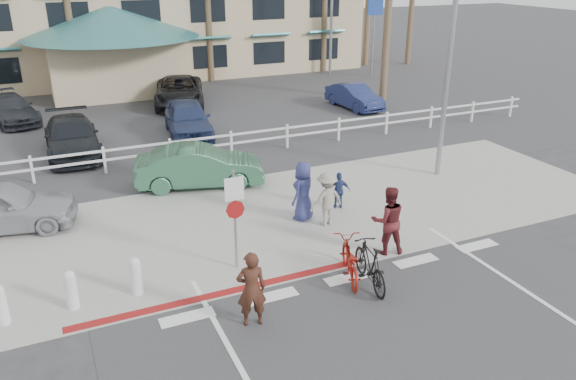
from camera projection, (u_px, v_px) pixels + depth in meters
name	position (u px, v px, depth m)	size (l,w,h in m)	color
ground	(361.00, 290.00, 13.15)	(140.00, 140.00, 0.00)	#333335
bike_path	(412.00, 339.00, 11.47)	(12.00, 16.00, 0.01)	#333335
sidewalk_plaza	(284.00, 216.00, 16.95)	(22.00, 7.00, 0.01)	gray
cross_street	(239.00, 173.00, 20.32)	(40.00, 5.00, 0.01)	#333335
parking_lot	(176.00, 113.00, 28.33)	(50.00, 16.00, 0.01)	#333335
curb_red	(223.00, 293.00, 13.03)	(7.00, 0.25, 0.02)	maroon
rail_fence	(234.00, 143.00, 22.00)	(29.40, 0.16, 1.00)	silver
sign_post	(235.00, 215.00, 13.58)	(0.50, 0.10, 2.90)	gray
bollard_0	(136.00, 276.00, 12.84)	(0.26, 0.26, 0.95)	silver
bollard_1	(71.00, 290.00, 12.31)	(0.26, 0.26, 0.95)	silver
bollard_2	(1.00, 305.00, 11.78)	(0.26, 0.26, 0.95)	silver
streetlight_0	(451.00, 47.00, 18.53)	(0.60, 2.00, 9.00)	gray
streetlight_1	(332.00, 0.00, 36.12)	(0.60, 2.00, 9.50)	gray
info_sign	(373.00, 33.00, 35.93)	(1.20, 0.16, 5.60)	navy
bike_red	(349.00, 260.00, 13.50)	(0.65, 1.87, 0.98)	maroon
rider_red	(251.00, 289.00, 11.63)	(0.63, 0.41, 1.72)	#3E2015
bike_black	(370.00, 265.00, 13.16)	(0.52, 1.84, 1.11)	black
rider_black	(388.00, 220.00, 14.53)	(0.90, 0.70, 1.86)	#561A1F
pedestrian_a	(327.00, 199.00, 16.12)	(1.04, 0.60, 1.62)	gray
pedestrian_child	(339.00, 191.00, 17.29)	(0.69, 0.29, 1.17)	navy
pedestrian_b	(303.00, 191.00, 16.43)	(0.88, 0.57, 1.79)	navy
car_white_sedan	(200.00, 167.00, 18.94)	(1.49, 4.26, 1.40)	#2C5B40
lot_car_1	(72.00, 137.00, 22.07)	(1.98, 4.87, 1.41)	black
lot_car_2	(188.00, 119.00, 24.35)	(1.82, 4.52, 1.54)	navy
lot_car_3	(354.00, 97.00, 28.94)	(1.30, 3.74, 1.23)	navy
lot_car_4	(11.00, 109.00, 26.44)	(1.79, 4.39, 1.28)	#22242A
lot_car_5	(179.00, 91.00, 29.51)	(2.44, 5.30, 1.47)	black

